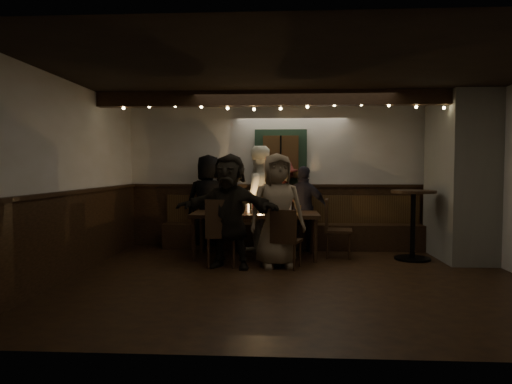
# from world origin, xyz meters

# --- Properties ---
(room) EXTENTS (6.02, 5.01, 2.62)m
(room) POSITION_xyz_m (1.07, 1.42, 1.07)
(room) COLOR black
(room) RESTS_ON ground
(dining_table) EXTENTS (2.03, 0.87, 0.88)m
(dining_table) POSITION_xyz_m (-0.61, 1.40, 0.66)
(dining_table) COLOR black
(dining_table) RESTS_ON ground
(chair_near_left) EXTENTS (0.51, 0.51, 1.00)m
(chair_near_left) POSITION_xyz_m (-1.06, 0.61, 0.56)
(chair_near_left) COLOR black
(chair_near_left) RESTS_ON ground
(chair_near_right) EXTENTS (0.49, 0.49, 0.86)m
(chair_near_right) POSITION_xyz_m (-0.13, 0.56, 0.48)
(chair_near_right) COLOR black
(chair_near_right) RESTS_ON ground
(chair_end) EXTENTS (0.48, 0.48, 0.95)m
(chair_end) POSITION_xyz_m (0.65, 1.48, 0.53)
(chair_end) COLOR black
(chair_end) RESTS_ON ground
(high_top) EXTENTS (0.69, 0.69, 1.10)m
(high_top) POSITION_xyz_m (1.89, 1.35, 0.69)
(high_top) COLOR black
(high_top) RESTS_ON ground
(person_a) EXTENTS (0.86, 0.59, 1.68)m
(person_a) POSITION_xyz_m (-1.48, 2.12, 0.84)
(person_a) COLOR black
(person_a) RESTS_ON ground
(person_b) EXTENTS (0.67, 0.57, 1.56)m
(person_b) POSITION_xyz_m (-1.13, 2.07, 0.78)
(person_b) COLOR black
(person_b) RESTS_ON ground
(person_c) EXTENTS (1.09, 0.99, 1.83)m
(person_c) POSITION_xyz_m (-0.60, 2.03, 0.92)
(person_c) COLOR white
(person_c) RESTS_ON ground
(person_d) EXTENTS (1.13, 0.79, 1.60)m
(person_d) POSITION_xyz_m (-0.19, 2.12, 0.80)
(person_d) COLOR maroon
(person_d) RESTS_ON ground
(person_e) EXTENTS (0.94, 0.66, 1.48)m
(person_e) POSITION_xyz_m (0.21, 2.03, 0.74)
(person_e) COLOR black
(person_e) RESTS_ON ground
(person_f) EXTENTS (1.61, 0.80, 1.66)m
(person_f) POSITION_xyz_m (-0.94, 0.60, 0.83)
(person_f) COLOR black
(person_f) RESTS_ON ground
(person_g) EXTENTS (0.91, 0.71, 1.66)m
(person_g) POSITION_xyz_m (-0.25, 0.70, 0.83)
(person_g) COLOR #7E6C53
(person_g) RESTS_ON ground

